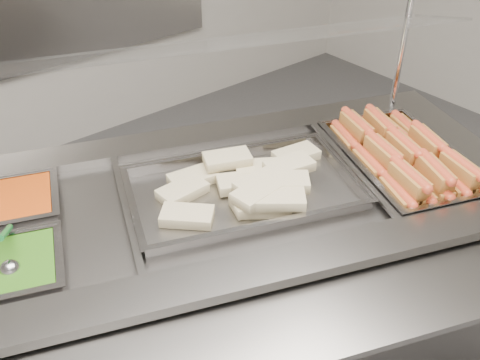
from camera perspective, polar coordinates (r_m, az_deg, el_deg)
steam_counter at (r=2.04m, az=-1.44°, el=-11.80°), size 2.17×1.54×0.95m
tray_rail at (r=1.39m, az=5.00°, el=-15.27°), size 1.87×1.03×0.05m
sneeze_guard at (r=1.74m, az=-4.13°, el=13.72°), size 1.74×0.92×0.46m
pan_hotdogs at (r=2.00m, az=16.75°, el=1.51°), size 0.55×0.67×0.11m
pan_wraps at (r=1.76m, az=0.33°, el=-1.32°), size 0.82×0.65×0.07m
pan_beans at (r=1.86m, az=-23.72°, el=-3.11°), size 0.39×0.35×0.11m
pan_peas at (r=1.62m, az=-24.04°, el=-9.53°), size 0.39×0.35×0.11m
hotdogs_in_buns at (r=1.97m, az=17.03°, el=2.58°), size 0.49×0.61×0.12m
tortilla_wraps at (r=1.74m, az=0.93°, el=-0.41°), size 0.68×0.45×0.07m
serving_spoon at (r=1.58m, az=-23.37°, el=-8.11°), size 0.10×0.18×0.14m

